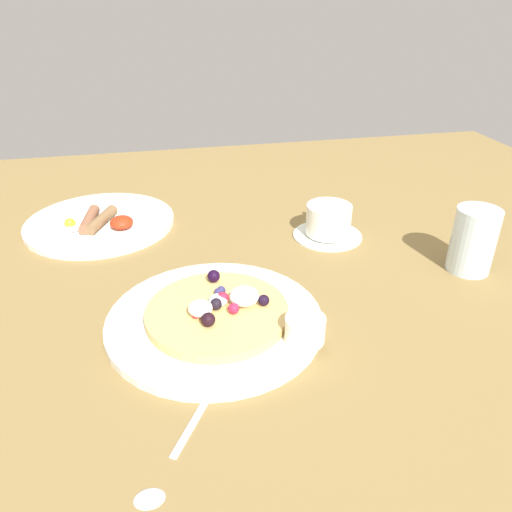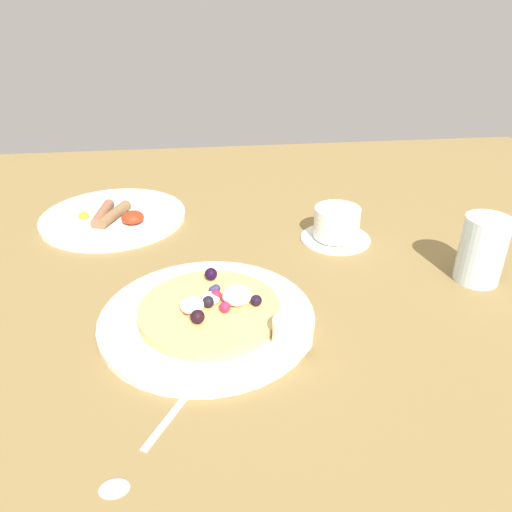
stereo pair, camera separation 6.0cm
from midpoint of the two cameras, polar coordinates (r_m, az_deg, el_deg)
ground_plane at (r=77.73cm, az=-2.15°, el=-3.75°), size 171.59×145.73×3.00cm
pancake_plate at (r=67.64cm, az=-7.35°, el=-7.44°), size 29.17×29.17×1.19cm
pancake_with_berries at (r=66.65cm, az=-6.96°, el=-6.37°), size 19.18×19.18×3.76cm
syrup_ramekin at (r=61.83cm, az=2.89°, el=-8.47°), size 5.07×5.07×3.35cm
breakfast_plate at (r=99.62cm, az=-19.23°, el=3.63°), size 27.77×27.77×1.14cm
fried_breakfast at (r=96.56cm, az=-19.58°, el=3.75°), size 14.63×10.11×2.49cm
coffee_saucer at (r=90.54cm, az=6.38°, el=2.44°), size 12.50×12.50×0.69cm
coffee_cup at (r=89.32cm, az=6.45°, el=4.29°), size 8.11×11.03×5.42cm
teaspoon at (r=52.03cm, az=-13.89°, el=-22.80°), size 8.69×12.78×0.60cm
water_glass at (r=83.19cm, az=21.97°, el=1.65°), size 6.78×6.78×10.49cm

